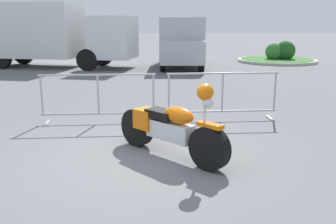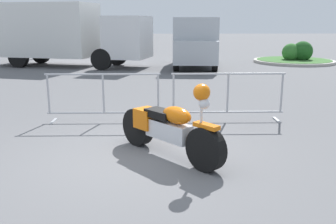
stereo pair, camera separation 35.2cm
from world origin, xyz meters
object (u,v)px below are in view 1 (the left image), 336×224
Objects in this scene: delivery_van at (181,40)px; parked_car_silver at (1,41)px; pedestrian at (15,44)px; parked_car_maroon at (43,40)px; motorcycle at (170,127)px; crowd_barrier_near at (98,98)px; box_truck at (44,32)px; crowd_barrier_far at (222,96)px.

parked_car_silver is (-12.17, 10.80, -0.53)m from delivery_van.
delivery_van is 3.06× the size of pedestrian.
delivery_van is at bearing -139.33° from parked_car_maroon.
motorcycle is 2.59m from crowd_barrier_near.
parked_car_silver reaches higher than motorcycle.
delivery_van reaches higher than motorcycle.
delivery_van is (6.48, -0.26, -0.39)m from box_truck.
crowd_barrier_near is 15.15m from pedestrian.
parked_car_maroon is at bearing 161.20° from pedestrian.
crowd_barrier_near is 22.91m from parked_car_silver.
motorcycle is at bearing 3.44° from pedestrian.
box_truck is 1.91× the size of parked_car_maroon.
crowd_barrier_near is 11.07m from box_truck.
box_truck is 1.55× the size of delivery_van.
pedestrian reaches higher than motorcycle.
motorcycle is 2.59m from crowd_barrier_far.
pedestrian is at bearing 121.83° from crowd_barrier_far.
parked_car_maroon is (-8.92, 21.35, 0.16)m from crowd_barrier_far.
box_truck is at bearing -86.77° from delivery_van.
delivery_van is at bearing 73.60° from crowd_barrier_near.
box_truck is 4.74× the size of pedestrian.
motorcycle is at bearing -2.04° from delivery_van.
parked_car_maroon is at bearing 156.85° from motorcycle.
crowd_barrier_far is 1.46× the size of pedestrian.
parked_car_silver is 2.97m from parked_car_maroon.
parked_car_maroon is at bearing 112.67° from crowd_barrier_far.
crowd_barrier_far is 0.31× the size of box_truck.
crowd_barrier_far is at bearing 10.94° from pedestrian.
delivery_van reaches higher than parked_car_silver.
motorcycle is 0.36× the size of delivery_van.
crowd_barrier_near is 0.48× the size of delivery_van.
box_truck is at bearing 108.42° from crowd_barrier_near.
delivery_van is 9.70m from pedestrian.
crowd_barrier_near and crowd_barrier_far have the same top height.
parked_car_maroon reaches higher than parked_car_silver.
crowd_barrier_near is 1.46× the size of pedestrian.
delivery_van reaches higher than crowd_barrier_near.
parked_car_silver reaches higher than crowd_barrier_far.
pedestrian is (0.27, -7.41, 0.21)m from parked_car_maroon.
parked_car_silver is (-5.68, 10.54, -0.93)m from box_truck.
parked_car_silver is (-11.87, 21.00, 0.15)m from crowd_barrier_far.
parked_car_maroon is (2.95, 0.35, 0.01)m from parked_car_silver.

